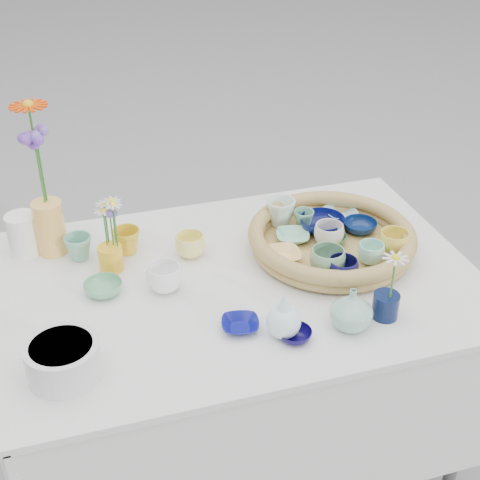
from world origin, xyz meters
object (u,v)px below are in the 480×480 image
object	(u,v)px
wicker_tray	(331,239)
bud_vase_seafoam	(352,309)
display_table	(242,466)
tall_vase_yellow	(50,228)

from	to	relation	value
wicker_tray	bud_vase_seafoam	size ratio (longest dim) A/B	4.34
wicker_tray	bud_vase_seafoam	distance (m)	0.34
display_table	wicker_tray	xyz separation A→B (m)	(0.28, 0.05, 0.80)
display_table	tall_vase_yellow	bearing A→B (deg)	149.84
bud_vase_seafoam	tall_vase_yellow	world-z (taller)	tall_vase_yellow
display_table	bud_vase_seafoam	xyz separation A→B (m)	(0.19, -0.28, 0.82)
display_table	wicker_tray	bearing A→B (deg)	10.12
wicker_tray	bud_vase_seafoam	world-z (taller)	bud_vase_seafoam
display_table	tall_vase_yellow	xyz separation A→B (m)	(-0.48, 0.28, 0.84)
wicker_tray	tall_vase_yellow	xyz separation A→B (m)	(-0.76, 0.23, 0.04)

